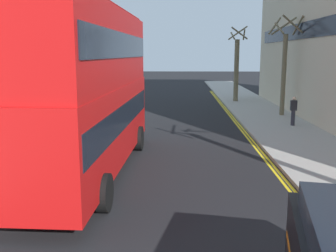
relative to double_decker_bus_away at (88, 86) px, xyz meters
name	(u,v)px	position (x,y,z in m)	size (l,w,h in m)	color
sidewalk_right	(303,144)	(8.73, 4.38, -2.96)	(4.00, 80.00, 0.14)	#9E9991
sidewalk_left	(21,142)	(-4.27, 4.38, -2.96)	(4.00, 80.00, 0.14)	#9E9991
kerb_line_outer	(266,156)	(6.63, 2.38, -3.03)	(0.10, 56.00, 0.01)	yellow
kerb_line_inner	(262,156)	(6.47, 2.38, -3.03)	(0.10, 56.00, 0.01)	yellow
double_decker_bus_away	(88,86)	(0.00, 0.00, 0.00)	(3.06, 10.88, 5.64)	#B20F0F
pedestrian_far	(293,110)	(9.48, 8.69, -2.04)	(0.34, 0.22, 1.62)	#2D2D38
street_tree_near	(284,65)	(9.83, 12.51, 0.36)	(2.17, 2.18, 6.33)	#6B6047
street_tree_far	(237,67)	(7.87, 20.08, -0.04)	(1.62, 1.77, 6.28)	#6B6047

